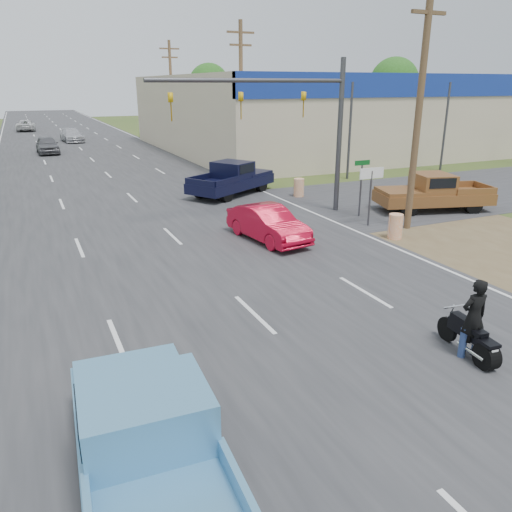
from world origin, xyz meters
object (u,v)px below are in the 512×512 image
red_convertible (268,224)px  navy_pickup (233,178)px  distant_car_white (26,126)px  distant_car_grey (47,145)px  brown_pickup (431,192)px  rider (473,321)px  blue_pickup (147,438)px  distant_car_silver (72,135)px  motorcycle (471,340)px

red_convertible → navy_pickup: navy_pickup is taller
navy_pickup → red_convertible: bearing=-44.6°
distant_car_white → distant_car_grey: bearing=94.9°
navy_pickup → brown_pickup: size_ratio=1.00×
rider → brown_pickup: brown_pickup is taller
blue_pickup → distant_car_grey: 42.36m
brown_pickup → distant_car_silver: (-12.70, 39.72, -0.22)m
motorcycle → blue_pickup: 7.49m
blue_pickup → brown_pickup: bearing=38.6°
motorcycle → distant_car_silver: bearing=101.3°
rider → distant_car_white: rider is taller
blue_pickup → distant_car_grey: bearing=91.9°
rider → brown_pickup: 14.32m
motorcycle → distant_car_silver: distant_car_silver is taller
red_convertible → distant_car_white: 57.91m
motorcycle → distant_car_grey: (-6.53, 41.60, 0.32)m
motorcycle → rider: 0.46m
brown_pickup → distant_car_grey: brown_pickup is taller
red_convertible → distant_car_grey: size_ratio=0.93×
navy_pickup → distant_car_white: navy_pickup is taller
blue_pickup → navy_pickup: 21.51m
blue_pickup → distant_car_white: size_ratio=1.04×
navy_pickup → distant_car_white: bearing=160.1°
distant_car_silver → blue_pickup: bearing=-99.8°
distant_car_white → blue_pickup: bearing=92.4°
distant_car_grey → distant_car_white: size_ratio=0.88×
blue_pickup → distant_car_silver: blue_pickup is taller
distant_car_grey → distant_car_silver: distant_car_grey is taller
motorcycle → distant_car_white: bearing=103.8°
rider → distant_car_silver: size_ratio=0.37×
motorcycle → distant_car_grey: 42.11m
navy_pickup → distant_car_grey: 24.44m
distant_car_grey → distant_car_white: (-1.24, 25.73, -0.06)m
motorcycle → brown_pickup: size_ratio=0.33×
red_convertible → distant_car_grey: bearing=93.3°
rider → blue_pickup: (-7.44, -0.78, -0.03)m
blue_pickup → distant_car_white: blue_pickup is taller
brown_pickup → distant_car_white: bearing=32.8°
motorcycle → navy_pickup: bearing=91.5°
distant_car_silver → distant_car_white: (-4.20, 16.53, 0.01)m
distant_car_grey → brown_pickup: bearing=-64.4°
distant_car_silver → distant_car_white: bearing=98.7°
blue_pickup → navy_pickup: bearing=67.5°
red_convertible → brown_pickup: bearing=-0.9°
red_convertible → distant_car_white: bearing=89.5°
brown_pickup → navy_pickup: bearing=59.9°
red_convertible → rider: 9.88m
navy_pickup → distant_car_silver: (-5.44, 32.15, -0.23)m
rider → distant_car_grey: size_ratio=0.40×
navy_pickup → distant_car_white: 49.63m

